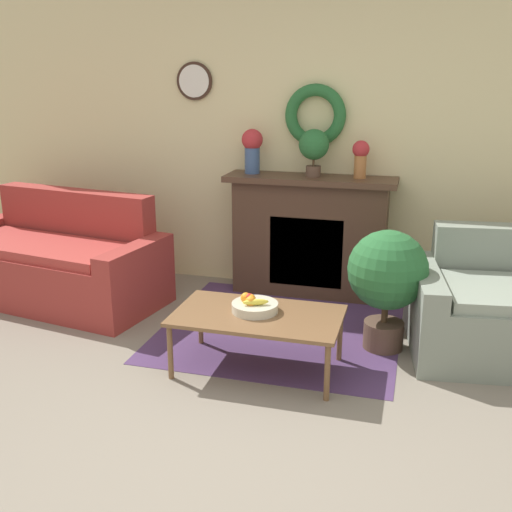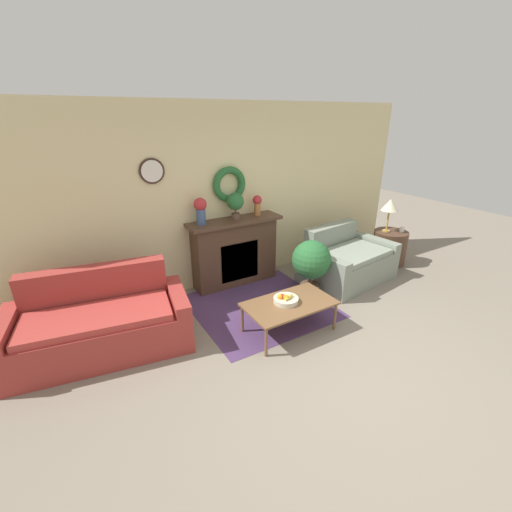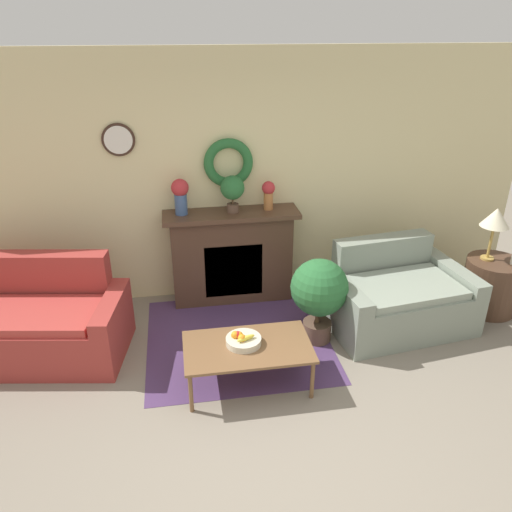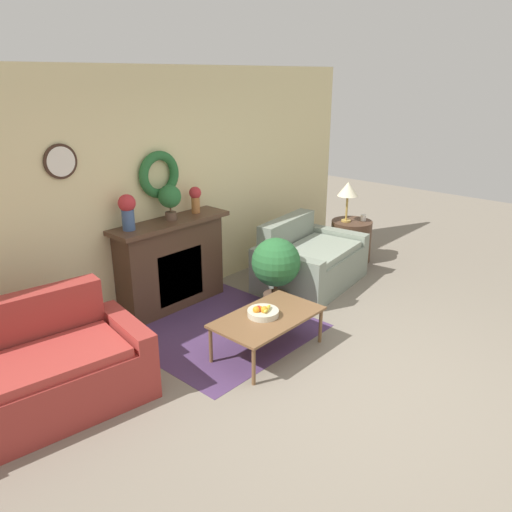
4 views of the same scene
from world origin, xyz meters
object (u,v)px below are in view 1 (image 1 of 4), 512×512
object	(u,v)px
couch_left	(56,263)
fruit_bowl	(254,305)
fireplace	(309,235)
vase_on_mantel_left	(252,148)
coffee_table	(258,318)
vase_on_mantel_right	(361,156)
potted_plant_on_mantel	(314,147)
potted_plant_floor_by_loveseat	(387,276)

from	to	relation	value
couch_left	fruit_bowl	xyz separation A→B (m)	(2.00, -0.77, 0.11)
fireplace	vase_on_mantel_left	world-z (taller)	vase_on_mantel_left
coffee_table	vase_on_mantel_right	xyz separation A→B (m)	(0.46, 1.53, 0.88)
fireplace	coffee_table	bearing A→B (deg)	-91.87
couch_left	fruit_bowl	bearing A→B (deg)	-11.79
coffee_table	potted_plant_on_mantel	world-z (taller)	potted_plant_on_mantel
coffee_table	fruit_bowl	bearing A→B (deg)	135.65
vase_on_mantel_right	potted_plant_on_mantel	xyz separation A→B (m)	(-0.39, -0.02, 0.07)
coffee_table	potted_plant_on_mantel	bearing A→B (deg)	87.25
potted_plant_on_mantel	potted_plant_floor_by_loveseat	world-z (taller)	potted_plant_on_mantel
coffee_table	potted_plant_floor_by_loveseat	bearing A→B (deg)	35.36
couch_left	vase_on_mantel_right	world-z (taller)	vase_on_mantel_right
potted_plant_on_mantel	couch_left	bearing A→B (deg)	-161.55
fireplace	potted_plant_on_mantel	world-z (taller)	potted_plant_on_mantel
vase_on_mantel_left	potted_plant_on_mantel	world-z (taller)	potted_plant_on_mantel
coffee_table	potted_plant_on_mantel	size ratio (longest dim) A/B	2.76
couch_left	vase_on_mantel_right	distance (m)	2.76
fireplace	vase_on_mantel_right	world-z (taller)	vase_on_mantel_right
fireplace	fruit_bowl	bearing A→B (deg)	-93.31
vase_on_mantel_right	fireplace	bearing A→B (deg)	-179.23
couch_left	fruit_bowl	distance (m)	2.14
vase_on_mantel_left	vase_on_mantel_right	distance (m)	0.93
vase_on_mantel_left	potted_plant_floor_by_loveseat	bearing A→B (deg)	-37.76
fireplace	potted_plant_floor_by_loveseat	bearing A→B (deg)	-52.75
fruit_bowl	vase_on_mantel_left	bearing A→B (deg)	106.21
potted_plant_on_mantel	vase_on_mantel_left	bearing A→B (deg)	177.89
coffee_table	potted_plant_on_mantel	distance (m)	1.78
couch_left	coffee_table	world-z (taller)	couch_left
fireplace	fruit_bowl	size ratio (longest dim) A/B	4.76
vase_on_mantel_right	couch_left	bearing A→B (deg)	-163.84
potted_plant_floor_by_loveseat	fruit_bowl	bearing A→B (deg)	-147.59
vase_on_mantel_left	potted_plant_floor_by_loveseat	distance (m)	1.75
coffee_table	fruit_bowl	world-z (taller)	fruit_bowl
fruit_bowl	vase_on_mantel_right	bearing A→B (deg)	71.55
vase_on_mantel_left	potted_plant_on_mantel	distance (m)	0.54
coffee_table	potted_plant_floor_by_loveseat	size ratio (longest dim) A/B	1.26
couch_left	coffee_table	size ratio (longest dim) A/B	1.86
vase_on_mantel_right	potted_plant_on_mantel	bearing A→B (deg)	-177.05
vase_on_mantel_right	potted_plant_floor_by_loveseat	distance (m)	1.23
fireplace	potted_plant_on_mantel	distance (m)	0.78
fireplace	fruit_bowl	xyz separation A→B (m)	(-0.09, -1.49, -0.10)
fireplace	potted_plant_on_mantel	size ratio (longest dim) A/B	3.68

